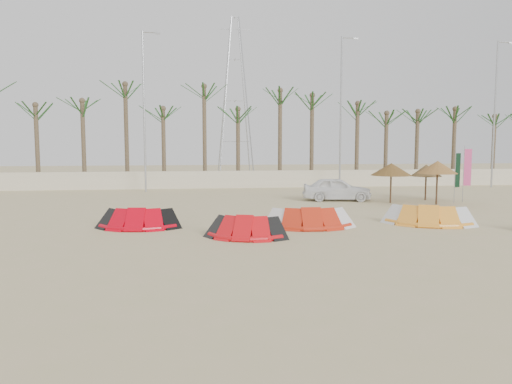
{
  "coord_description": "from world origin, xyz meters",
  "views": [
    {
      "loc": [
        -2.75,
        -15.48,
        3.49
      ],
      "look_at": [
        0.0,
        6.0,
        1.3
      ],
      "focal_mm": 35.0,
      "sensor_mm": 36.0,
      "label": 1
    }
  ],
  "objects": [
    {
      "name": "pylon",
      "position": [
        1.0,
        28.0,
        0.0
      ],
      "size": [
        3.0,
        3.0,
        14.0
      ],
      "primitive_type": null,
      "color": "#A5A8AD",
      "rests_on": "ground"
    },
    {
      "name": "lamp_c",
      "position": [
        8.04,
        20.0,
        5.77
      ],
      "size": [
        1.25,
        0.14,
        11.0
      ],
      "color": "#A5A8AD",
      "rests_on": "ground"
    },
    {
      "name": "lamp_d",
      "position": [
        20.04,
        20.0,
        5.77
      ],
      "size": [
        1.25,
        0.14,
        11.0
      ],
      "color": "#A5A8AD",
      "rests_on": "ground"
    },
    {
      "name": "ground",
      "position": [
        0.0,
        0.0,
        0.0
      ],
      "size": [
        120.0,
        120.0,
        0.0
      ],
      "primitive_type": "plane",
      "color": "tan",
      "rests_on": "ground"
    },
    {
      "name": "flag_pink",
      "position": [
        12.96,
        11.49,
        1.93
      ],
      "size": [
        0.45,
        0.1,
        3.25
      ],
      "color": "#A5A8AD",
      "rests_on": "ground"
    },
    {
      "name": "car",
      "position": [
        5.76,
        13.15,
        0.69
      ],
      "size": [
        4.27,
        2.32,
        1.38
      ],
      "primitive_type": "imported",
      "rotation": [
        0.0,
        0.0,
        1.39
      ],
      "color": "white",
      "rests_on": "ground"
    },
    {
      "name": "parasol_mid",
      "position": [
        10.71,
        10.56,
        2.08
      ],
      "size": [
        2.16,
        2.16,
        2.44
      ],
      "color": "#4C331E",
      "rests_on": "ground"
    },
    {
      "name": "kite_red_left",
      "position": [
        -4.95,
        5.13,
        0.42
      ],
      "size": [
        3.39,
        1.86,
        0.9
      ],
      "color": "red",
      "rests_on": "ground"
    },
    {
      "name": "flag_green",
      "position": [
        12.27,
        11.19,
        1.78
      ],
      "size": [
        0.44,
        0.18,
        3.0
      ],
      "color": "#A5A8AD",
      "rests_on": "ground"
    },
    {
      "name": "kite_red_right",
      "position": [
        1.96,
        4.44,
        0.42
      ],
      "size": [
        3.6,
        1.7,
        0.9
      ],
      "color": "red",
      "rests_on": "ground"
    },
    {
      "name": "parasol_left",
      "position": [
        8.48,
        11.63,
        1.92
      ],
      "size": [
        2.31,
        2.31,
        2.28
      ],
      "color": "#4C331E",
      "rests_on": "ground"
    },
    {
      "name": "boundary_wall",
      "position": [
        0.0,
        22.0,
        0.65
      ],
      "size": [
        60.0,
        0.3,
        1.3
      ],
      "primitive_type": "cube",
      "color": "beige",
      "rests_on": "ground"
    },
    {
      "name": "lamp_b",
      "position": [
        -5.96,
        20.0,
        5.77
      ],
      "size": [
        1.25,
        0.14,
        11.0
      ],
      "color": "#A5A8AD",
      "rests_on": "ground"
    },
    {
      "name": "palm_line",
      "position": [
        0.67,
        23.5,
        6.44
      ],
      "size": [
        52.0,
        4.0,
        7.7
      ],
      "color": "brown",
      "rests_on": "ground"
    },
    {
      "name": "parasol_right",
      "position": [
        11.12,
        12.72,
        1.78
      ],
      "size": [
        1.83,
        1.83,
        2.13
      ],
      "color": "#4C331E",
      "rests_on": "ground"
    },
    {
      "name": "kite_orange",
      "position": [
        7.09,
        4.51,
        0.42
      ],
      "size": [
        4.03,
        2.8,
        0.9
      ],
      "color": "#FF9D2B",
      "rests_on": "ground"
    },
    {
      "name": "kite_red_mid",
      "position": [
        -0.87,
        2.53,
        0.42
      ],
      "size": [
        3.27,
        2.25,
        0.9
      ],
      "color": "red",
      "rests_on": "ground"
    }
  ]
}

